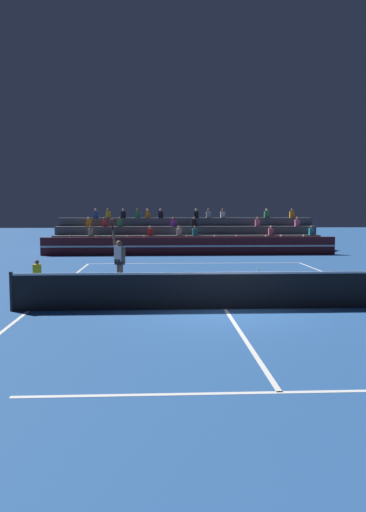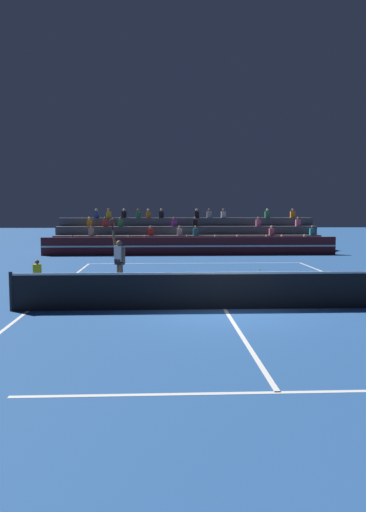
# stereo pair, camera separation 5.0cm
# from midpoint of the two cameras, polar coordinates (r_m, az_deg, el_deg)

# --- Properties ---
(ground_plane) EXTENTS (120.00, 120.00, 0.00)m
(ground_plane) POSITION_cam_midpoint_polar(r_m,az_deg,el_deg) (14.24, 4.73, -6.08)
(ground_plane) COLOR #285699
(court_lines) EXTENTS (11.10, 23.90, 0.01)m
(court_lines) POSITION_cam_midpoint_polar(r_m,az_deg,el_deg) (14.24, 4.73, -6.06)
(court_lines) COLOR white
(court_lines) RESTS_ON ground
(tennis_net) EXTENTS (12.00, 0.10, 1.10)m
(tennis_net) POSITION_cam_midpoint_polar(r_m,az_deg,el_deg) (14.14, 4.75, -3.91)
(tennis_net) COLOR black
(tennis_net) RESTS_ON ground
(sponsor_banner_wall) EXTENTS (18.00, 0.26, 1.10)m
(sponsor_banner_wall) POSITION_cam_midpoint_polar(r_m,az_deg,el_deg) (30.46, 0.70, 1.14)
(sponsor_banner_wall) COLOR #51191E
(sponsor_banner_wall) RESTS_ON ground
(bleacher_stand) EXTENTS (17.41, 3.80, 2.83)m
(bleacher_stand) POSITION_cam_midpoint_polar(r_m,az_deg,el_deg) (33.60, 0.37, 2.04)
(bleacher_stand) COLOR #4C515B
(bleacher_stand) RESTS_ON ground
(ball_kid_courtside) EXTENTS (0.30, 0.36, 0.84)m
(ball_kid_courtside) POSITION_cam_midpoint_polar(r_m,az_deg,el_deg) (20.30, -16.40, -1.87)
(ball_kid_courtside) COLOR black
(ball_kid_courtside) RESTS_ON ground
(tennis_player) EXTENTS (0.63, 0.64, 2.50)m
(tennis_player) POSITION_cam_midpoint_polar(r_m,az_deg,el_deg) (17.97, -7.37, -0.50)
(tennis_player) COLOR brown
(tennis_player) RESTS_ON ground
(tennis_ball) EXTENTS (0.07, 0.07, 0.07)m
(tennis_ball) POSITION_cam_midpoint_polar(r_m,az_deg,el_deg) (23.33, 8.63, -1.52)
(tennis_ball) COLOR #C6DB33
(tennis_ball) RESTS_ON ground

